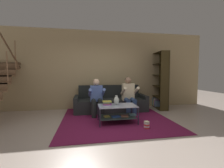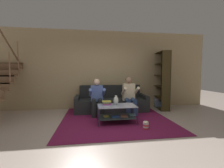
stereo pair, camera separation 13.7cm
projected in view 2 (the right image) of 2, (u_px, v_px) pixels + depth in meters
The scene contains 11 objects.
ground at pixel (108, 132), 3.37m from camera, with size 16.80×16.80×0.00m, color #B4A396.
back_partition at pixel (101, 70), 5.69m from camera, with size 8.40×0.12×2.90m, color tan.
couch at pixel (111, 102), 5.29m from camera, with size 2.48×0.88×0.88m.
person_seated_left at pixel (97, 96), 4.67m from camera, with size 0.50×0.58×1.14m.
person_seated_right at pixel (130, 94), 4.82m from camera, with size 0.50×0.58×1.19m.
coffee_table at pixel (117, 111), 3.97m from camera, with size 1.02×0.60×0.47m.
area_rug at pixel (114, 117), 4.53m from camera, with size 3.00×3.27×0.01m.
vase at pixel (116, 100), 4.03m from camera, with size 0.13×0.13×0.25m.
book_stack at pixel (107, 103), 4.04m from camera, with size 0.24×0.20×0.10m.
bookshelf at pixel (162, 84), 5.60m from camera, with size 0.42×0.98×2.10m.
popcorn_tub at pixel (146, 125), 3.54m from camera, with size 0.13×0.13×0.19m.
Camera 2 is at (-0.38, -3.26, 1.31)m, focal length 24.00 mm.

